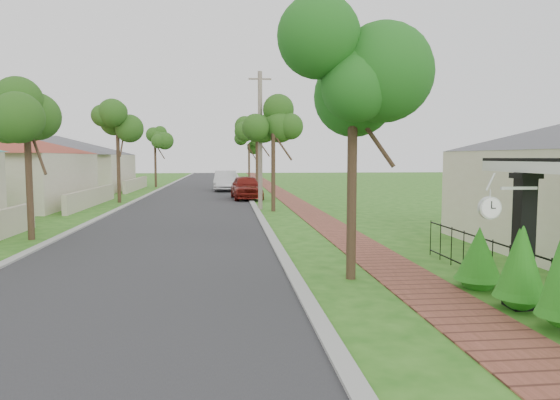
{
  "coord_description": "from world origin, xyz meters",
  "views": [
    {
      "loc": [
        -0.88,
        -9.56,
        2.8
      ],
      "look_at": [
        0.72,
        5.42,
        1.5
      ],
      "focal_mm": 32.0,
      "sensor_mm": 36.0,
      "label": 1
    }
  ],
  "objects_px": {
    "parked_car_red": "(246,187)",
    "near_tree": "(353,79)",
    "station_clock": "(492,206)",
    "utility_pole": "(260,140)",
    "parked_car_white": "(226,181)",
    "porch_post": "(523,248)"
  },
  "relations": [
    {
      "from": "station_clock",
      "to": "near_tree",
      "type": "bearing_deg",
      "value": 121.1
    },
    {
      "from": "utility_pole",
      "to": "parked_car_white",
      "type": "bearing_deg",
      "value": 97.12
    },
    {
      "from": "utility_pole",
      "to": "station_clock",
      "type": "bearing_deg",
      "value": -81.4
    },
    {
      "from": "utility_pole",
      "to": "station_clock",
      "type": "height_order",
      "value": "utility_pole"
    },
    {
      "from": "porch_post",
      "to": "parked_car_red",
      "type": "relative_size",
      "value": 0.54
    },
    {
      "from": "utility_pole",
      "to": "station_clock",
      "type": "xyz_separation_m",
      "value": [
        2.79,
        -18.46,
        -1.76
      ]
    },
    {
      "from": "parked_car_red",
      "to": "station_clock",
      "type": "bearing_deg",
      "value": -86.21
    },
    {
      "from": "porch_post",
      "to": "station_clock",
      "type": "height_order",
      "value": "porch_post"
    },
    {
      "from": "station_clock",
      "to": "parked_car_white",
      "type": "bearing_deg",
      "value": 97.94
    },
    {
      "from": "parked_car_white",
      "to": "utility_pole",
      "type": "height_order",
      "value": "utility_pole"
    },
    {
      "from": "utility_pole",
      "to": "station_clock",
      "type": "relative_size",
      "value": 6.94
    },
    {
      "from": "porch_post",
      "to": "station_clock",
      "type": "relative_size",
      "value": 2.4
    },
    {
      "from": "porch_post",
      "to": "near_tree",
      "type": "height_order",
      "value": "near_tree"
    },
    {
      "from": "parked_car_white",
      "to": "near_tree",
      "type": "bearing_deg",
      "value": -82.77
    },
    {
      "from": "porch_post",
      "to": "parked_car_white",
      "type": "bearing_deg",
      "value": 99.48
    },
    {
      "from": "porch_post",
      "to": "station_clock",
      "type": "xyz_separation_m",
      "value": [
        -0.86,
        -0.4,
        0.83
      ]
    },
    {
      "from": "parked_car_white",
      "to": "station_clock",
      "type": "bearing_deg",
      "value": -80.29
    },
    {
      "from": "station_clock",
      "to": "utility_pole",
      "type": "bearing_deg",
      "value": 98.6
    },
    {
      "from": "parked_car_white",
      "to": "station_clock",
      "type": "xyz_separation_m",
      "value": [
        4.68,
        -33.56,
        1.12
      ]
    },
    {
      "from": "parked_car_red",
      "to": "near_tree",
      "type": "relative_size",
      "value": 0.82
    },
    {
      "from": "parked_car_red",
      "to": "near_tree",
      "type": "xyz_separation_m",
      "value": [
        1.54,
        -22.06,
        3.73
      ]
    },
    {
      "from": "parked_car_red",
      "to": "near_tree",
      "type": "distance_m",
      "value": 22.42
    }
  ]
}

